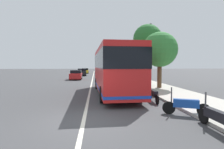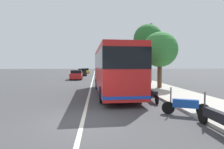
% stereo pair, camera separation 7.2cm
% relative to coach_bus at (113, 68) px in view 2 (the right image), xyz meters
% --- Properties ---
extents(ground_plane, '(220.00, 220.00, 0.00)m').
position_rel_coach_bus_xyz_m(ground_plane, '(-6.91, 1.88, -2.04)').
color(ground_plane, '#424244').
extents(sidewalk_curb, '(110.00, 3.60, 0.14)m').
position_rel_coach_bus_xyz_m(sidewalk_curb, '(3.09, -4.62, -1.97)').
color(sidewalk_curb, '#B2ADA3').
rests_on(sidewalk_curb, ground).
extents(lane_divider_line, '(110.00, 0.16, 0.01)m').
position_rel_coach_bus_xyz_m(lane_divider_line, '(3.09, 1.88, -2.03)').
color(lane_divider_line, silver).
rests_on(lane_divider_line, ground).
extents(coach_bus, '(10.36, 2.92, 3.50)m').
position_rel_coach_bus_xyz_m(coach_bus, '(0.00, 0.00, 0.00)').
color(coach_bus, red).
rests_on(coach_bus, ground).
extents(motorcycle_angled, '(2.20, 0.26, 1.24)m').
position_rel_coach_bus_xyz_m(motorcycle_angled, '(-8.29, -2.72, -1.58)').
color(motorcycle_angled, black).
rests_on(motorcycle_angled, ground).
extents(motorcycle_by_tree, '(0.89, 1.89, 1.24)m').
position_rel_coach_bus_xyz_m(motorcycle_by_tree, '(-6.35, -2.61, -1.58)').
color(motorcycle_by_tree, black).
rests_on(motorcycle_by_tree, ground).
extents(motorcycle_mid_row, '(2.19, 0.31, 1.24)m').
position_rel_coach_bus_xyz_m(motorcycle_mid_row, '(-3.20, -2.17, -1.58)').
color(motorcycle_mid_row, black).
rests_on(motorcycle_mid_row, ground).
extents(car_oncoming, '(4.47, 2.05, 1.54)m').
position_rel_coach_bus_xyz_m(car_oncoming, '(25.47, 4.30, -1.32)').
color(car_oncoming, black).
rests_on(car_oncoming, ground).
extents(car_ahead_same_lane, '(3.96, 1.87, 1.49)m').
position_rel_coach_bus_xyz_m(car_ahead_same_lane, '(14.89, 4.45, -1.32)').
color(car_ahead_same_lane, red).
rests_on(car_ahead_same_lane, ground).
extents(car_side_street, '(3.92, 1.88, 1.43)m').
position_rel_coach_bus_xyz_m(car_side_street, '(36.30, 4.22, -1.37)').
color(car_side_street, gold).
rests_on(car_side_street, ground).
extents(roadside_tree_mid_block, '(3.27, 3.27, 5.35)m').
position_rel_coach_bus_xyz_m(roadside_tree_mid_block, '(2.53, -4.61, 1.64)').
color(roadside_tree_mid_block, brown).
rests_on(roadside_tree_mid_block, ground).
extents(roadside_tree_far_block, '(3.49, 3.49, 7.22)m').
position_rel_coach_bus_xyz_m(roadside_tree_far_block, '(7.76, -4.95, 3.38)').
color(roadside_tree_far_block, brown).
rests_on(roadside_tree_far_block, ground).
extents(utility_pole, '(0.29, 0.29, 7.20)m').
position_rel_coach_bus_xyz_m(utility_pole, '(7.33, -5.19, 1.56)').
color(utility_pole, slate).
rests_on(utility_pole, ground).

